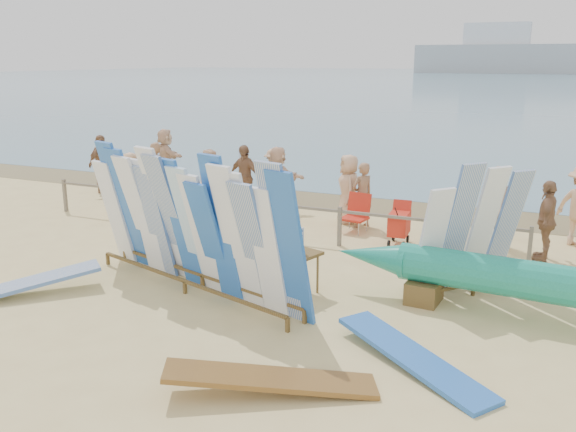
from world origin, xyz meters
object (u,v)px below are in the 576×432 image
at_px(stroller, 399,228).
at_px(beachgoer_10, 546,221).
at_px(beachgoer_5, 278,178).
at_px(vendor_table, 292,270).
at_px(beachgoer_8, 500,207).
at_px(beachgoer_4, 244,177).
at_px(beachgoer_3, 274,176).
at_px(beach_chair_left, 278,217).
at_px(flat_board_d, 412,365).
at_px(beachgoer_6, 349,189).
at_px(beachgoer_11, 166,156).
at_px(flat_board_c, 271,392).
at_px(beachgoer_1, 158,174).
at_px(beach_chair_right, 355,221).
at_px(outrigger_canoe, 548,286).
at_px(beachgoer_0, 132,183).
at_px(main_surfboard_rack, 192,228).
at_px(side_surfboard_rack, 471,233).
at_px(beachgoer_7, 362,195).
at_px(beachgoer_2, 211,183).
at_px(flat_board_e, 23,296).
at_px(beachgoer_extra_1, 101,164).

bearing_deg(stroller, beachgoer_10, 0.35).
bearing_deg(beachgoer_5, vendor_table, 135.88).
relative_size(beachgoer_8, beachgoer_4, 1.01).
distance_m(beachgoer_3, beachgoer_5, 0.65).
xyz_separation_m(beach_chair_left, beachgoer_5, (-0.78, 1.71, 0.65)).
distance_m(flat_board_d, beachgoer_6, 7.64).
bearing_deg(beachgoer_5, beachgoer_11, -0.90).
bearing_deg(stroller, flat_board_c, -92.64).
xyz_separation_m(beach_chair_left, beachgoer_1, (-4.14, 0.74, 0.68)).
relative_size(stroller, beachgoer_5, 0.56).
bearing_deg(vendor_table, stroller, 90.88).
bearing_deg(beach_chair_right, outrigger_canoe, -31.91).
height_order(beachgoer_1, beachgoer_0, beachgoer_1).
bearing_deg(beachgoer_11, beachgoer_5, -165.52).
bearing_deg(flat_board_d, beachgoer_5, 70.89).
bearing_deg(flat_board_d, beachgoer_3, 70.74).
relative_size(main_surfboard_rack, flat_board_d, 1.92).
relative_size(side_surfboard_rack, outrigger_canoe, 0.34).
xyz_separation_m(vendor_table, beachgoer_7, (-0.16, 4.74, 0.40)).
bearing_deg(beachgoer_2, stroller, -104.94).
bearing_deg(beachgoer_2, outrigger_canoe, -123.95).
xyz_separation_m(beachgoer_4, beachgoer_10, (7.86, -1.48, -0.05)).
bearing_deg(side_surfboard_rack, beachgoer_5, 94.24).
bearing_deg(side_surfboard_rack, beachgoer_11, 101.67).
distance_m(beach_chair_left, beachgoer_8, 5.32).
bearing_deg(beachgoer_1, beach_chair_right, -178.89).
relative_size(beachgoer_1, beachgoer_10, 1.07).
distance_m(flat_board_e, beachgoer_11, 10.33).
height_order(beachgoer_6, beachgoer_10, beachgoer_6).
xyz_separation_m(outrigger_canoe, beach_chair_right, (-4.40, 3.90, -0.38)).
distance_m(flat_board_d, beachgoer_3, 10.04).
xyz_separation_m(vendor_table, beachgoer_8, (3.13, 4.34, 0.50)).
bearing_deg(beachgoer_11, beachgoer_6, -164.57).
relative_size(flat_board_e, beachgoer_5, 1.54).
bearing_deg(flat_board_c, beachgoer_2, 8.89).
bearing_deg(beach_chair_right, beachgoer_extra_1, -177.85).
xyz_separation_m(flat_board_e, beach_chair_right, (4.15, 6.37, 0.27)).
relative_size(side_surfboard_rack, beachgoer_11, 1.32).
distance_m(flat_board_d, beachgoer_7, 7.22).
distance_m(beachgoer_extra_1, beachgoer_7, 8.73).
relative_size(beachgoer_8, beachgoer_11, 0.99).
height_order(side_surfboard_rack, beach_chair_left, side_surfboard_rack).
xyz_separation_m(side_surfboard_rack, beachgoer_7, (-3.06, 3.49, -0.29)).
bearing_deg(beachgoer_11, beachgoer_1, 154.85).
distance_m(flat_board_c, beachgoer_0, 10.16).
bearing_deg(beachgoer_8, beachgoer_0, -179.93).
bearing_deg(side_surfboard_rack, beachgoer_0, 117.41).
bearing_deg(flat_board_d, beachgoer_7, 57.52).
bearing_deg(vendor_table, side_surfboard_rack, 40.70).
xyz_separation_m(beachgoer_1, beachgoer_10, (10.38, -0.93, -0.06)).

